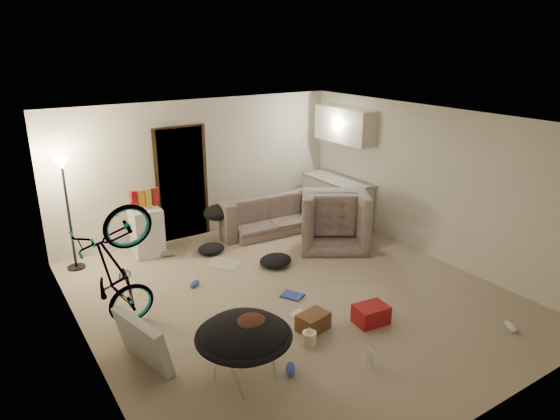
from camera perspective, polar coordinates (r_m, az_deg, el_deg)
floor at (r=7.28m, az=1.40°, el=-9.81°), size 5.50×6.00×0.02m
ceiling at (r=6.46m, az=1.58°, el=10.21°), size 5.50×6.00×0.02m
wall_back at (r=9.30m, az=-9.10°, el=4.75°), size 5.50×0.02×2.50m
wall_front at (r=4.81m, az=22.56°, el=-10.36°), size 5.50×0.02×2.50m
wall_left at (r=5.77m, az=-21.84°, el=-5.32°), size 0.02×6.00×2.50m
wall_right at (r=8.56m, az=16.92°, el=2.94°), size 0.02×6.00×2.50m
doorway at (r=9.17m, az=-11.20°, el=2.94°), size 0.85×0.10×2.04m
door_trim at (r=9.14m, az=-11.13°, el=2.90°), size 0.97×0.04×2.10m
floor_lamp at (r=8.29m, az=-23.33°, el=2.09°), size 0.28×0.28×1.81m
kitchen_counter at (r=9.93m, az=6.50°, el=0.92°), size 0.60×1.50×0.88m
counter_top at (r=9.80m, az=6.60°, el=3.48°), size 0.64×1.54×0.04m
kitchen_uppers at (r=9.65m, az=7.44°, el=9.60°), size 0.38×1.40×0.65m
sofa at (r=9.55m, az=-1.88°, el=-0.77°), size 1.91×0.83×0.55m
armchair at (r=9.02m, az=6.01°, el=-1.33°), size 1.55×1.50×0.76m
bicycle at (r=6.58m, az=-17.85°, el=-9.57°), size 1.71×0.75×0.99m
book_asset at (r=5.91m, az=10.55°, el=-17.49°), size 0.25×0.20×0.02m
mini_fridge at (r=8.72m, az=-14.96°, el=-2.42°), size 0.50×0.50×0.82m
snack_box_0 at (r=8.48m, az=-16.38°, el=1.08°), size 0.11×0.09×0.30m
snack_box_1 at (r=8.52m, az=-15.61°, el=1.22°), size 0.11×0.08×0.30m
snack_box_2 at (r=8.55m, az=-14.85°, el=1.36°), size 0.10×0.07×0.30m
snack_box_3 at (r=8.59m, az=-14.10°, el=1.50°), size 0.11×0.08×0.30m
saucer_chair at (r=5.47m, az=-4.14°, el=-15.02°), size 1.04×1.04×0.74m
hoodie at (r=5.36m, az=-3.55°, el=-13.18°), size 0.60×0.56×0.22m
sofa_drape at (r=9.03m, az=-7.06°, el=-0.27°), size 0.63×0.55×0.28m
tv_box at (r=5.96m, az=-15.42°, el=-14.24°), size 0.43×0.93×0.60m
drink_case_a at (r=6.46m, az=3.80°, el=-12.63°), size 0.43×0.34×0.22m
drink_case_b at (r=6.68m, az=10.36°, el=-11.64°), size 0.45×0.36×0.24m
juicer at (r=6.18m, az=3.36°, el=-14.34°), size 0.17×0.17×0.25m
newspaper at (r=8.29m, az=-6.39°, el=-6.07°), size 0.65×0.67×0.01m
book_blue at (r=7.24m, az=1.41°, el=-9.75°), size 0.34×0.37×0.03m
book_white at (r=6.76m, az=2.48°, el=-12.00°), size 0.27×0.33×0.03m
shoe_0 at (r=7.60m, az=-9.72°, el=-8.30°), size 0.25×0.22×0.09m
shoe_1 at (r=8.68m, az=-12.71°, el=-4.93°), size 0.28×0.18×0.09m
shoe_2 at (r=5.77m, az=1.21°, el=-17.71°), size 0.23×0.27×0.09m
shoe_3 at (r=6.35m, az=-3.79°, el=-13.85°), size 0.31×0.20×0.11m
shoe_4 at (r=7.11m, az=24.85°, el=-11.96°), size 0.21×0.27×0.09m
clothes_lump_a at (r=8.13m, az=-0.52°, el=-5.80°), size 0.63×0.57×0.18m
clothes_lump_b at (r=8.69m, az=-7.88°, el=-4.41°), size 0.56×0.51×0.15m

